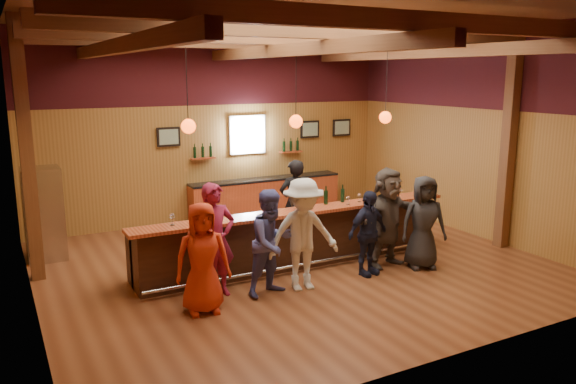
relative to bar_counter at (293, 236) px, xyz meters
name	(u,v)px	position (x,y,z in m)	size (l,w,h in m)	color
room	(294,92)	(-0.02, -0.09, 2.69)	(9.04, 9.00, 4.52)	brown
bar_counter	(293,236)	(0.00, 0.00, 0.00)	(6.30, 1.07, 1.11)	black
back_bar_cabinet	(266,196)	(1.18, 3.57, -0.05)	(4.00, 0.52, 0.95)	#9A381C
window	(247,135)	(0.78, 3.80, 1.53)	(0.95, 0.09, 0.95)	silver
framed_pictures	(278,131)	(1.65, 3.79, 1.58)	(5.35, 0.05, 0.45)	black
wine_shelves	(249,152)	(0.78, 3.73, 1.10)	(3.00, 0.18, 0.30)	#9A381C
pendant_lights	(296,121)	(-0.02, -0.15, 2.19)	(4.24, 0.24, 1.37)	black
stainless_fridge	(44,214)	(-4.12, 2.45, 0.38)	(0.70, 0.70, 1.80)	silver
customer_orange	(202,258)	(-2.27, -1.35, 0.33)	(0.83, 0.54, 1.70)	red
customer_redvest	(215,240)	(-1.87, -0.85, 0.41)	(0.68, 0.45, 1.86)	maroon
customer_denim	(272,242)	(-1.04, -1.21, 0.35)	(0.85, 0.66, 1.75)	#4C5298
customer_white	(303,235)	(-0.49, -1.27, 0.42)	(1.22, 0.70, 1.89)	silver
customer_navy	(368,233)	(0.86, -1.21, 0.25)	(0.90, 0.38, 1.54)	#191C33
customer_brown	(387,217)	(1.47, -0.98, 0.41)	(1.73, 0.55, 1.87)	#4C433D
customer_dark	(423,222)	(1.99, -1.38, 0.34)	(0.85, 0.55, 1.73)	#232325
bartender	(295,203)	(0.58, 0.97, 0.39)	(0.66, 0.43, 1.81)	black
ice_bucket	(302,203)	(0.02, -0.34, 0.71)	(0.23, 0.23, 0.25)	brown
bottle_a	(326,197)	(0.63, -0.17, 0.73)	(0.08, 0.08, 0.35)	black
bottle_b	(343,195)	(1.01, -0.17, 0.72)	(0.07, 0.07, 0.34)	black
glass_a	(172,217)	(-2.39, -0.26, 0.73)	(0.09, 0.09, 0.20)	silver
glass_b	(208,214)	(-1.78, -0.29, 0.71)	(0.08, 0.08, 0.17)	silver
glass_c	(213,214)	(-1.70, -0.35, 0.72)	(0.08, 0.08, 0.18)	silver
glass_d	(264,208)	(-0.77, -0.35, 0.71)	(0.08, 0.08, 0.18)	silver
glass_e	(269,207)	(-0.65, -0.32, 0.70)	(0.07, 0.07, 0.16)	silver
glass_f	(348,198)	(0.98, -0.40, 0.71)	(0.07, 0.07, 0.17)	silver
glass_g	(359,196)	(1.30, -0.31, 0.71)	(0.07, 0.07, 0.17)	silver
glass_h	(400,191)	(2.23, -0.38, 0.73)	(0.09, 0.09, 0.20)	silver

